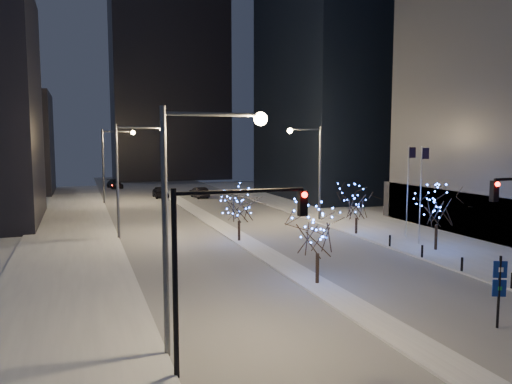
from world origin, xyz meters
name	(u,v)px	position (x,y,z in m)	size (l,w,h in m)	color
ground	(406,341)	(0.00, 0.00, 0.00)	(160.00, 160.00, 0.00)	silver
road	(208,219)	(0.00, 35.00, 0.01)	(20.00, 130.00, 0.02)	#9DA1AB
median	(220,226)	(0.00, 30.00, 0.07)	(2.00, 80.00, 0.15)	white
east_sidewalk	(409,234)	(15.00, 20.00, 0.07)	(10.00, 90.00, 0.15)	white
west_sidewalk	(69,260)	(-14.00, 20.00, 0.07)	(8.00, 90.00, 0.15)	white
horizon_block	(169,82)	(6.00, 92.00, 21.00)	(24.00, 14.00, 42.00)	black
street_lamp_w_near	(191,195)	(-8.94, 2.00, 6.50)	(4.40, 0.56, 10.00)	#595E66
street_lamp_w_mid	(130,165)	(-8.94, 27.00, 6.50)	(4.40, 0.56, 10.00)	#595E66
street_lamp_w_far	(111,155)	(-8.94, 52.00, 6.50)	(4.40, 0.56, 10.00)	#595E66
street_lamp_east	(312,161)	(10.08, 30.00, 6.45)	(3.90, 0.56, 10.00)	#595E66
traffic_signal_west	(217,248)	(-8.44, 0.00, 4.76)	(5.26, 0.43, 7.00)	black
flagpoles	(415,186)	(13.37, 17.25, 4.80)	(1.35, 2.60, 8.00)	silver
bollards	(441,257)	(10.20, 10.00, 0.60)	(0.16, 12.16, 0.90)	black
car_near	(160,192)	(-1.76, 56.72, 0.82)	(1.95, 4.84, 1.65)	black
car_mid	(199,192)	(3.70, 54.82, 0.78)	(1.65, 4.72, 1.56)	black
car_far	(115,184)	(-7.15, 73.69, 0.73)	(2.04, 5.03, 1.46)	black
holiday_tree_median_near	(318,230)	(0.10, 8.76, 3.33)	(4.47, 4.47, 4.86)	black
holiday_tree_median_far	(239,204)	(-0.50, 22.23, 3.24)	(4.36, 4.36, 4.80)	black
holiday_tree_plaza_near	(437,207)	(12.85, 13.76, 3.48)	(4.78, 4.78, 5.00)	black
holiday_tree_plaza_far	(357,203)	(10.50, 21.65, 2.96)	(4.19, 4.19, 4.48)	black
wayfinding_sign	(499,284)	(4.90, -0.17, 2.10)	(0.58, 0.32, 3.42)	black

